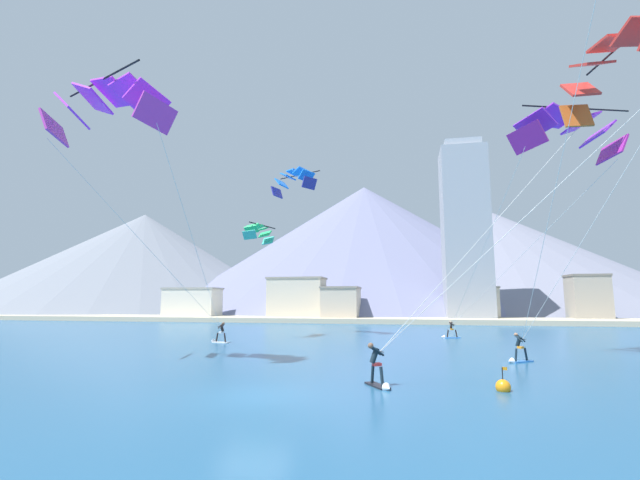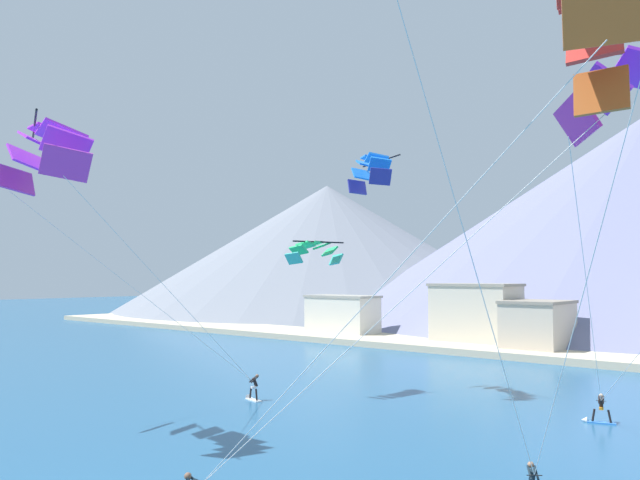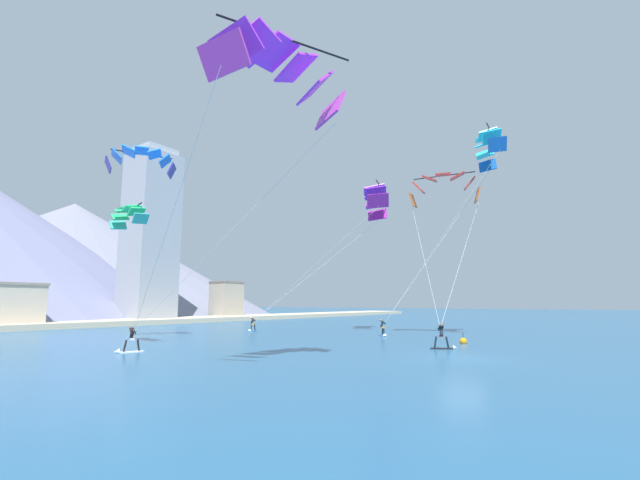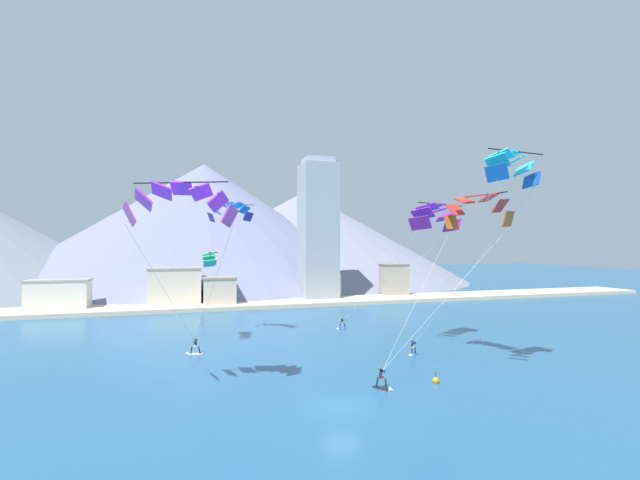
% 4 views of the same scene
% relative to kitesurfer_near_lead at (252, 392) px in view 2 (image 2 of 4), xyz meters
% --- Properties ---
extents(kitesurfer_near_lead, '(1.78, 0.84, 1.70)m').
position_rel_kitesurfer_near_lead_xyz_m(kitesurfer_near_lead, '(0.00, 0.00, 0.00)').
color(kitesurfer_near_lead, white).
rests_on(kitesurfer_near_lead, ground).
extents(kitesurfer_mid_center, '(1.78, 0.86, 1.61)m').
position_rel_kitesurfer_near_lead_xyz_m(kitesurfer_mid_center, '(18.69, 7.84, -0.06)').
color(kitesurfer_mid_center, '#337FDB').
rests_on(kitesurfer_mid_center, ground).
extents(parafoil_kite_near_lead, '(8.04, 15.02, 14.15)m').
position_rel_kitesurfer_near_lead_xyz_m(parafoil_kite_near_lead, '(-1.02, -13.21, 13.62)').
color(parafoil_kite_near_lead, '#BE36AF').
extents(parafoil_kite_far_left, '(12.90, 6.72, 14.34)m').
position_rel_kitesurfer_near_lead_xyz_m(parafoil_kite_far_left, '(24.85, -11.84, 13.96)').
color(parafoil_kite_far_left, '#C55920').
extents(parafoil_kite_distant_high_outer, '(1.84, 4.54, 1.63)m').
position_rel_kitesurfer_near_lead_xyz_m(parafoil_kite_distant_high_outer, '(1.74, 4.07, 9.17)').
color(parafoil_kite_distant_high_outer, '#38B5A2').
extents(parafoil_kite_distant_low_drift, '(5.41, 4.30, 2.41)m').
position_rel_kitesurfer_near_lead_xyz_m(parafoil_kite_distant_low_drift, '(4.27, 7.08, 14.83)').
color(parafoil_kite_distant_low_drift, navy).
extents(shoreline_strip, '(180.00, 10.00, 0.70)m').
position_rel_kitesurfer_near_lead_xyz_m(shoreline_strip, '(9.45, 33.39, -0.14)').
color(shoreline_strip, beige).
rests_on(shoreline_strip, ground).
extents(shore_building_harbour_front, '(9.33, 5.73, 7.09)m').
position_rel_kitesurfer_near_lead_xyz_m(shore_building_harbour_front, '(-2.80, 36.56, 3.06)').
color(shore_building_harbour_front, beige).
rests_on(shore_building_harbour_front, ground).
extents(shore_building_promenade_mid, '(9.50, 4.74, 5.44)m').
position_rel_kitesurfer_near_lead_xyz_m(shore_building_promenade_mid, '(-21.05, 35.50, 2.24)').
color(shore_building_promenade_mid, silver).
rests_on(shore_building_promenade_mid, ground).
extents(shore_building_quay_east, '(5.79, 7.11, 5.44)m').
position_rel_kitesurfer_near_lead_xyz_m(shore_building_quay_east, '(4.89, 34.89, 2.24)').
color(shore_building_quay_east, beige).
rests_on(shore_building_quay_east, ground).
extents(mountain_peak_central_summit, '(93.18, 93.18, 28.15)m').
position_rel_kitesurfer_near_lead_xyz_m(mountain_peak_central_summit, '(-59.52, 78.15, 13.58)').
color(mountain_peak_central_summit, gray).
rests_on(mountain_peak_central_summit, ground).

